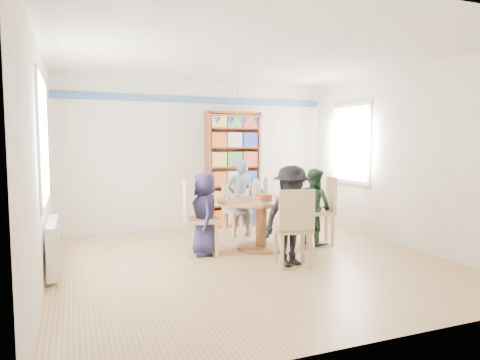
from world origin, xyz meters
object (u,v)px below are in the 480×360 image
chair_far (235,207)px  radiator (53,246)px  dining_table (261,212)px  person_far (240,198)px  person_left (205,214)px  bookshelf (233,170)px  person_right (314,206)px  chair_left (195,215)px  person_near (291,216)px  chair_near (294,224)px  chair_right (323,207)px

chair_far → radiator: bearing=-155.2°
radiator → dining_table: 2.83m
radiator → person_far: bearing=22.0°
dining_table → person_left: size_ratio=1.12×
chair_far → bookshelf: (0.24, 0.75, 0.57)m
dining_table → person_far: (0.02, 0.90, 0.09)m
chair_far → person_right: size_ratio=0.75×
radiator → chair_left: chair_left is taller
person_left → person_near: person_near is taller
chair_near → chair_right: bearing=43.4°
dining_table → chair_far: 1.04m
bookshelf → chair_right: bearing=-65.8°
dining_table → person_right: size_ratio=1.11×
chair_left → person_near: person_near is taller
chair_far → person_right: 1.39m
person_far → bookshelf: (0.20, 0.90, 0.40)m
chair_right → person_left: size_ratio=0.90×
chair_right → person_right: person_right is taller
person_far → chair_right: bearing=139.6°
radiator → person_right: bearing=3.8°
chair_near → person_right: 1.36m
chair_far → chair_near: 2.07m
chair_near → chair_left: bearing=133.7°
chair_left → person_left: person_left is taller
person_right → bookshelf: 1.97m
radiator → bookshelf: (3.03, 2.04, 0.70)m
chair_left → person_far: (1.02, 0.87, 0.08)m
person_right → person_far: person_far is taller
chair_far → chair_near: chair_near is taller
radiator → chair_left: 1.84m
chair_near → person_left: size_ratio=0.87×
chair_near → chair_far: bearing=90.4°
person_right → person_far: bearing=31.8°
person_far → person_near: 1.80m
chair_right → person_far: bearing=137.8°
radiator → person_right: (3.71, 0.25, 0.24)m
dining_table → bookshelf: size_ratio=0.61×
radiator → chair_left: (1.81, 0.27, 0.22)m
chair_far → person_near: 1.95m
person_left → person_far: person_far is taller
dining_table → person_right: bearing=-0.2°
chair_right → bookshelf: bearing=114.2°
chair_right → bookshelf: bookshelf is taller
chair_left → chair_far: 1.42m
dining_table → chair_near: bearing=-90.3°
radiator → person_left: (1.95, 0.24, 0.23)m
person_far → person_near: person_far is taller
person_left → bookshelf: (1.08, 1.80, 0.47)m
chair_right → person_near: 1.35m
person_far → chair_left: bearing=42.3°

